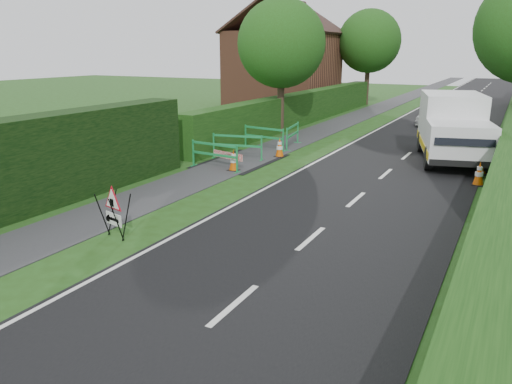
% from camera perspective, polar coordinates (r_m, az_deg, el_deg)
% --- Properties ---
extents(ground, '(120.00, 120.00, 0.00)m').
position_cam_1_polar(ground, '(9.42, -19.31, -11.36)').
color(ground, '#214112').
rests_on(ground, ground).
extents(road_surface, '(6.00, 90.00, 0.02)m').
position_cam_1_polar(road_surface, '(40.94, 22.50, 8.88)').
color(road_surface, black).
rests_on(road_surface, ground).
extents(footpath, '(2.00, 90.00, 0.02)m').
position_cam_1_polar(footpath, '(41.82, 14.92, 9.67)').
color(footpath, '#2D2D30').
rests_on(footpath, ground).
extents(hedge_west_far, '(1.00, 24.00, 1.80)m').
position_cam_1_polar(hedge_west_far, '(30.08, 5.36, 7.87)').
color(hedge_west_far, '#14380F').
rests_on(hedge_west_far, ground).
extents(house_west, '(7.50, 7.40, 7.88)m').
position_cam_1_polar(house_west, '(39.15, 3.15, 14.02)').
color(house_west, brown).
rests_on(house_west, ground).
extents(tree_nw, '(4.40, 4.40, 6.70)m').
position_cam_1_polar(tree_nw, '(25.97, 2.93, 16.57)').
color(tree_nw, '#2D2116').
rests_on(tree_nw, ground).
extents(tree_fw, '(4.80, 4.80, 7.24)m').
position_cam_1_polar(tree_fw, '(41.04, 12.82, 16.45)').
color(tree_fw, '#2D2116').
rests_on(tree_fw, ground).
extents(triangle_sign, '(0.87, 0.87, 1.06)m').
position_cam_1_polar(triangle_sign, '(11.74, -16.12, -1.76)').
color(triangle_sign, black).
rests_on(triangle_sign, ground).
extents(works_van, '(3.45, 5.91, 2.54)m').
position_cam_1_polar(works_van, '(20.81, 21.57, 7.00)').
color(works_van, silver).
rests_on(works_van, ground).
extents(traffic_cone_0, '(0.38, 0.38, 0.79)m').
position_cam_1_polar(traffic_cone_0, '(17.39, 24.15, 1.94)').
color(traffic_cone_0, black).
rests_on(traffic_cone_0, ground).
extents(traffic_cone_1, '(0.38, 0.38, 0.79)m').
position_cam_1_polar(traffic_cone_1, '(19.05, 24.47, 3.03)').
color(traffic_cone_1, black).
rests_on(traffic_cone_1, ground).
extents(traffic_cone_2, '(0.38, 0.38, 0.79)m').
position_cam_1_polar(traffic_cone_2, '(20.96, 23.24, 4.22)').
color(traffic_cone_2, black).
rests_on(traffic_cone_2, ground).
extents(traffic_cone_3, '(0.38, 0.38, 0.79)m').
position_cam_1_polar(traffic_cone_3, '(17.85, -2.57, 3.66)').
color(traffic_cone_3, black).
rests_on(traffic_cone_3, ground).
extents(traffic_cone_4, '(0.38, 0.38, 0.79)m').
position_cam_1_polar(traffic_cone_4, '(20.22, 2.72, 5.12)').
color(traffic_cone_4, black).
rests_on(traffic_cone_4, ground).
extents(ped_barrier_0, '(2.09, 0.56, 1.00)m').
position_cam_1_polar(ped_barrier_0, '(18.04, -4.78, 4.53)').
color(ped_barrier_0, '#198A43').
rests_on(ped_barrier_0, ground).
extents(ped_barrier_1, '(2.09, 0.72, 1.00)m').
position_cam_1_polar(ped_barrier_1, '(19.74, -2.15, 5.56)').
color(ped_barrier_1, '#198A43').
rests_on(ped_barrier_1, ground).
extents(ped_barrier_2, '(2.09, 0.65, 1.00)m').
position_cam_1_polar(ped_barrier_2, '(21.72, 0.90, 6.52)').
color(ped_barrier_2, '#198A43').
rests_on(ped_barrier_2, ground).
extents(ped_barrier_3, '(0.69, 2.09, 1.00)m').
position_cam_1_polar(ped_barrier_3, '(22.35, 4.21, 6.75)').
color(ped_barrier_3, '#198A43').
rests_on(ped_barrier_3, ground).
extents(redwhite_plank, '(1.46, 0.44, 0.25)m').
position_cam_1_polar(redwhite_plank, '(18.45, -3.22, 2.81)').
color(redwhite_plank, red).
rests_on(redwhite_plank, ground).
extents(hatchback_car, '(1.78, 3.65, 1.20)m').
position_cam_1_polar(hatchback_car, '(30.78, 19.76, 8.32)').
color(hatchback_car, silver).
rests_on(hatchback_car, ground).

